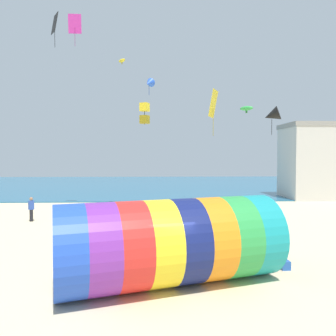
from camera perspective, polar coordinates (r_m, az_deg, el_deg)
ground_plane at (r=12.44m, az=-1.88°, el=-20.02°), size 120.00×120.00×0.00m
sea at (r=53.37m, az=-2.21°, el=-2.91°), size 120.00×40.00×0.10m
giant_inflatable_tube at (r=12.23m, az=0.50°, el=-12.74°), size 8.63×5.33×3.11m
kite_handler at (r=15.97m, az=19.18°, el=-11.78°), size 0.38×0.26×1.73m
kite_blue_delta at (r=24.47m, az=-3.32°, el=14.51°), size 0.96×1.03×1.27m
kite_yellow_parafoil at (r=29.54m, az=-8.03°, el=18.03°), size 0.81×0.91×0.46m
kite_green_parafoil at (r=22.69m, az=13.51°, el=10.07°), size 0.97×0.88×0.51m
kite_yellow_box at (r=14.38m, az=-4.10°, el=9.48°), size 0.44×0.44×0.95m
kite_yellow_diamond at (r=20.71m, az=7.90°, el=10.96°), size 0.78×1.19×2.81m
kite_magenta_diamond at (r=30.87m, az=-15.93°, el=22.95°), size 1.08×0.25×2.64m
kite_black_diamond at (r=27.89m, az=-19.14°, el=22.65°), size 0.79×1.02×2.51m
kite_black_delta at (r=25.08m, az=17.63°, el=8.75°), size 1.62×1.49×2.06m
bystander_near_water at (r=25.59m, az=-22.72°, el=-6.60°), size 0.42×0.40×1.74m
cooler_box at (r=14.97m, az=19.57°, el=-15.54°), size 0.38×0.53×0.36m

